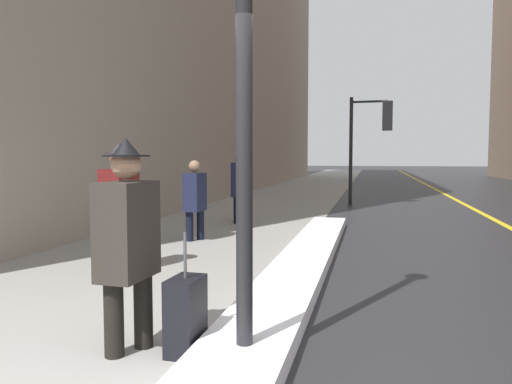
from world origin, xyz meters
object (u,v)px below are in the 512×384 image
traffic_light_near (374,127)px  pedestrian_trailing (120,202)px  pedestrian_in_glasses (195,196)px  rolling_suitcase (186,316)px  pedestrian_with_shoulder_bag (241,183)px  pedestrian_in_fedora (127,237)px

traffic_light_near → pedestrian_trailing: size_ratio=1.98×
pedestrian_in_glasses → rolling_suitcase: size_ratio=1.53×
pedestrian_in_glasses → pedestrian_with_shoulder_bag: (0.21, 2.48, 0.11)m
rolling_suitcase → pedestrian_with_shoulder_bag: bearing=-165.4°
pedestrian_trailing → pedestrian_in_glasses: pedestrian_trailing is taller
pedestrian_in_fedora → pedestrian_with_shoulder_bag: bearing=-168.8°
traffic_light_near → rolling_suitcase: bearing=-92.3°
pedestrian_trailing → rolling_suitcase: pedestrian_trailing is taller
pedestrian_trailing → rolling_suitcase: (1.85, -2.42, -0.63)m
traffic_light_near → pedestrian_with_shoulder_bag: bearing=-115.9°
pedestrian_trailing → pedestrian_in_glasses: bearing=-179.9°
pedestrian_trailing → pedestrian_with_shoulder_bag: pedestrian_trailing is taller
pedestrian_in_fedora → rolling_suitcase: 0.75m
pedestrian_trailing → traffic_light_near: bearing=165.0°
traffic_light_near → pedestrian_in_fedora: traffic_light_near is taller
traffic_light_near → pedestrian_in_glasses: size_ratio=2.32×
pedestrian_with_shoulder_bag → rolling_suitcase: size_ratio=1.73×
pedestrian_in_fedora → pedestrian_with_shoulder_bag: size_ratio=1.01×
pedestrian_in_fedora → traffic_light_near: bearing=174.6°
pedestrian_trailing → rolling_suitcase: 3.11m
pedestrian_trailing → pedestrian_in_glasses: 2.51m
pedestrian_in_fedora → rolling_suitcase: size_ratio=1.75×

